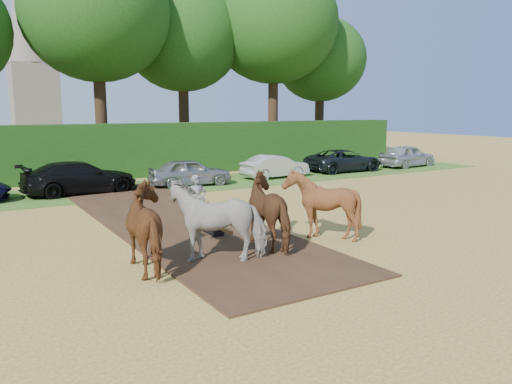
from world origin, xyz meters
TOP-DOWN VIEW (x-y plane):
  - ground at (0.00, 0.00)m, footprint 120.00×120.00m
  - earth_strip at (1.50, 7.00)m, footprint 4.50×17.00m
  - grass_verge at (0.00, 14.00)m, footprint 50.00×5.00m
  - hedgerow at (0.00, 18.50)m, footprint 46.00×1.60m
  - plough_team at (1.73, 2.16)m, footprint 6.75×4.88m
  - parked_cars at (3.20, 13.97)m, footprint 40.81×2.95m
  - treeline at (-1.69, 21.69)m, footprint 48.70×10.60m
  - church at (4.00, 55.00)m, footprint 5.20×5.20m

SIDE VIEW (x-z plane):
  - ground at x=0.00m, z-range 0.00..0.00m
  - grass_verge at x=0.00m, z-range 0.00..0.03m
  - earth_strip at x=1.50m, z-range 0.00..0.05m
  - parked_cars at x=3.20m, z-range -0.04..1.44m
  - plough_team at x=1.73m, z-range -0.01..2.05m
  - hedgerow at x=0.00m, z-range 0.00..3.00m
  - treeline at x=-1.69m, z-range 1.87..16.07m
  - church at x=4.00m, z-range 0.23..27.23m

